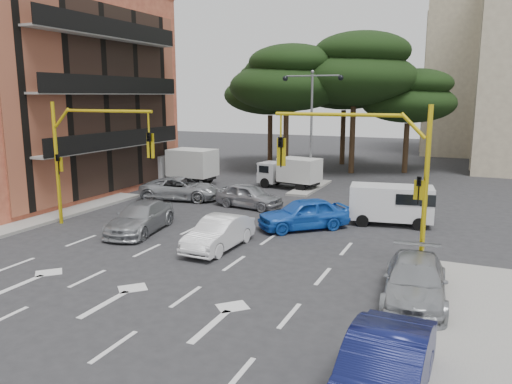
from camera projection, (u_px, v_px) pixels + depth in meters
The scene contains 22 objects.
ground at pixel (189, 257), 19.80m from camera, with size 120.00×120.00×0.00m, color #28282B.
median_strip at pixel (310, 187), 34.19m from camera, with size 1.40×6.00×0.15m, color gray.
apartment_orange at pixel (13, 87), 32.72m from camera, with size 15.19×16.15×13.70m.
apartment_beige_far at pixel (509, 75), 52.73m from camera, with size 16.20×12.15×16.70m.
pine_left_near at pixel (287, 78), 39.65m from camera, with size 9.15×9.15×10.23m.
pine_center at pixel (355, 69), 39.36m from camera, with size 9.98×9.98×11.16m.
pine_left_far at pixel (271, 88), 44.56m from camera, with size 8.32×8.32×9.30m.
pine_right at pixel (409, 96), 39.99m from camera, with size 7.49×7.49×8.37m.
pine_back at pixel (345, 80), 44.77m from camera, with size 9.15×9.15×10.23m.
signal_mast_right at pixel (375, 163), 18.19m from camera, with size 5.79×0.37×6.00m.
signal_mast_left at pixel (84, 147), 23.52m from camera, with size 5.79×0.37×6.00m.
street_lamp_center at pixel (312, 108), 33.16m from camera, with size 4.16×0.36×7.77m.
car_white_hatch at pixel (219, 233), 20.71m from camera, with size 1.42×4.08×1.34m, color silver.
car_blue_compact at pixel (304, 214), 23.78m from camera, with size 1.76×4.38×1.49m, color blue.
car_silver_wagon at pixel (140, 218), 23.32m from camera, with size 1.90×4.67×1.36m, color #989B9F.
car_silver_cross_a at pixel (181, 189), 30.52m from camera, with size 2.26×4.90×1.36m, color #9B9EA2.
car_silver_cross_b at pixel (249, 196), 28.34m from camera, with size 1.60×3.98×1.36m, color #9B9DA3.
car_navy_parked at pixel (383, 373), 10.13m from camera, with size 1.61×4.61×1.52m, color #0C113E.
car_silver_parked at pixel (415, 281), 15.36m from camera, with size 1.87×4.61×1.34m, color #94979C.
van_white at pixel (391, 205), 24.60m from camera, with size 1.79×3.95×1.97m, color silver, non-canonical shape.
box_truck_a at pixel (182, 166), 35.68m from camera, with size 2.18×5.20×2.56m, color silver, non-canonical shape.
box_truck_b at pixel (289, 173), 34.07m from camera, with size 1.82×4.32×2.13m, color silver, non-canonical shape.
Camera 1 is at (10.01, -16.31, 6.32)m, focal length 35.00 mm.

